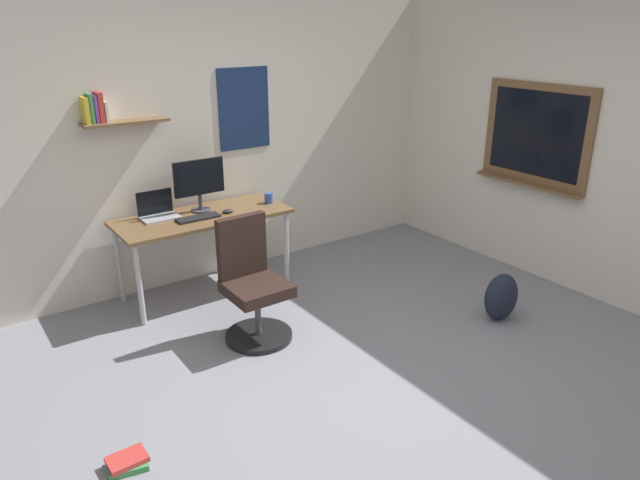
{
  "coord_description": "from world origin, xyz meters",
  "views": [
    {
      "loc": [
        -2.28,
        -2.44,
        2.34
      ],
      "look_at": [
        -0.04,
        0.72,
        0.85
      ],
      "focal_mm": 32.56,
      "sensor_mm": 36.0,
      "label": 1
    }
  ],
  "objects_px": {
    "office_chair": "(253,288)",
    "keyboard": "(198,218)",
    "laptop": "(158,211)",
    "computer_mouse": "(228,211)",
    "book_stack_on_floor": "(128,462)",
    "monitor_primary": "(199,182)",
    "desk": "(203,223)",
    "coffee_mug": "(269,198)",
    "backpack": "(501,297)"
  },
  "relations": [
    {
      "from": "desk",
      "to": "computer_mouse",
      "type": "relative_size",
      "value": 14.42
    },
    {
      "from": "laptop",
      "to": "book_stack_on_floor",
      "type": "distance_m",
      "value": 2.3
    },
    {
      "from": "desk",
      "to": "office_chair",
      "type": "distance_m",
      "value": 0.96
    },
    {
      "from": "keyboard",
      "to": "monitor_primary",
      "type": "bearing_deg",
      "value": 58.6
    },
    {
      "from": "office_chair",
      "to": "laptop",
      "type": "distance_m",
      "value": 1.18
    },
    {
      "from": "laptop",
      "to": "coffee_mug",
      "type": "bearing_deg",
      "value": -10.47
    },
    {
      "from": "desk",
      "to": "monitor_primary",
      "type": "xyz_separation_m",
      "value": [
        0.04,
        0.1,
        0.34
      ]
    },
    {
      "from": "laptop",
      "to": "book_stack_on_floor",
      "type": "bearing_deg",
      "value": -116.9
    },
    {
      "from": "laptop",
      "to": "book_stack_on_floor",
      "type": "height_order",
      "value": "laptop"
    },
    {
      "from": "desk",
      "to": "laptop",
      "type": "height_order",
      "value": "laptop"
    },
    {
      "from": "laptop",
      "to": "book_stack_on_floor",
      "type": "relative_size",
      "value": 1.3
    },
    {
      "from": "office_chair",
      "to": "book_stack_on_floor",
      "type": "relative_size",
      "value": 3.98
    },
    {
      "from": "desk",
      "to": "laptop",
      "type": "distance_m",
      "value": 0.39
    },
    {
      "from": "keyboard",
      "to": "laptop",
      "type": "bearing_deg",
      "value": 138.47
    },
    {
      "from": "computer_mouse",
      "to": "backpack",
      "type": "bearing_deg",
      "value": -49.33
    },
    {
      "from": "desk",
      "to": "keyboard",
      "type": "xyz_separation_m",
      "value": [
        -0.07,
        -0.08,
        0.08
      ]
    },
    {
      "from": "desk",
      "to": "book_stack_on_floor",
      "type": "xyz_separation_m",
      "value": [
        -1.32,
        -1.79,
        -0.63
      ]
    },
    {
      "from": "laptop",
      "to": "backpack",
      "type": "relative_size",
      "value": 0.77
    },
    {
      "from": "coffee_mug",
      "to": "laptop",
      "type": "bearing_deg",
      "value": 169.53
    },
    {
      "from": "keyboard",
      "to": "backpack",
      "type": "bearing_deg",
      "value": -44.56
    },
    {
      "from": "monitor_primary",
      "to": "computer_mouse",
      "type": "bearing_deg",
      "value": -47.71
    },
    {
      "from": "desk",
      "to": "office_chair",
      "type": "relative_size",
      "value": 1.58
    },
    {
      "from": "office_chair",
      "to": "monitor_primary",
      "type": "height_order",
      "value": "monitor_primary"
    },
    {
      "from": "keyboard",
      "to": "office_chair",
      "type": "bearing_deg",
      "value": -87.39
    },
    {
      "from": "desk",
      "to": "backpack",
      "type": "xyz_separation_m",
      "value": [
        1.74,
        -1.87,
        -0.46
      ]
    },
    {
      "from": "office_chair",
      "to": "laptop",
      "type": "relative_size",
      "value": 3.06
    },
    {
      "from": "backpack",
      "to": "book_stack_on_floor",
      "type": "bearing_deg",
      "value": 178.4
    },
    {
      "from": "keyboard",
      "to": "coffee_mug",
      "type": "bearing_deg",
      "value": 3.95
    },
    {
      "from": "desk",
      "to": "book_stack_on_floor",
      "type": "bearing_deg",
      "value": -126.48
    },
    {
      "from": "monitor_primary",
      "to": "backpack",
      "type": "height_order",
      "value": "monitor_primary"
    },
    {
      "from": "backpack",
      "to": "book_stack_on_floor",
      "type": "distance_m",
      "value": 3.07
    },
    {
      "from": "office_chair",
      "to": "backpack",
      "type": "relative_size",
      "value": 2.37
    },
    {
      "from": "laptop",
      "to": "keyboard",
      "type": "xyz_separation_m",
      "value": [
        0.26,
        -0.23,
        -0.04
      ]
    },
    {
      "from": "backpack",
      "to": "office_chair",
      "type": "bearing_deg",
      "value": 152.08
    },
    {
      "from": "book_stack_on_floor",
      "to": "monitor_primary",
      "type": "bearing_deg",
      "value": 54.3
    },
    {
      "from": "desk",
      "to": "book_stack_on_floor",
      "type": "relative_size",
      "value": 6.29
    },
    {
      "from": "computer_mouse",
      "to": "book_stack_on_floor",
      "type": "distance_m",
      "value": 2.4
    },
    {
      "from": "office_chair",
      "to": "book_stack_on_floor",
      "type": "xyz_separation_m",
      "value": [
        -1.28,
        -0.86,
        -0.37
      ]
    },
    {
      "from": "desk",
      "to": "backpack",
      "type": "height_order",
      "value": "desk"
    },
    {
      "from": "coffee_mug",
      "to": "book_stack_on_floor",
      "type": "relative_size",
      "value": 0.39
    },
    {
      "from": "laptop",
      "to": "keyboard",
      "type": "bearing_deg",
      "value": -41.53
    },
    {
      "from": "laptop",
      "to": "computer_mouse",
      "type": "xyz_separation_m",
      "value": [
        0.54,
        -0.23,
        -0.04
      ]
    },
    {
      "from": "desk",
      "to": "keyboard",
      "type": "relative_size",
      "value": 4.05
    },
    {
      "from": "backpack",
      "to": "book_stack_on_floor",
      "type": "relative_size",
      "value": 1.68
    },
    {
      "from": "monitor_primary",
      "to": "backpack",
      "type": "relative_size",
      "value": 1.16
    },
    {
      "from": "computer_mouse",
      "to": "coffee_mug",
      "type": "bearing_deg",
      "value": 6.42
    },
    {
      "from": "office_chair",
      "to": "keyboard",
      "type": "xyz_separation_m",
      "value": [
        -0.04,
        0.85,
        0.34
      ]
    },
    {
      "from": "laptop",
      "to": "keyboard",
      "type": "height_order",
      "value": "laptop"
    },
    {
      "from": "backpack",
      "to": "coffee_mug",
      "type": "bearing_deg",
      "value": 120.73
    },
    {
      "from": "office_chair",
      "to": "keyboard",
      "type": "relative_size",
      "value": 2.57
    }
  ]
}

